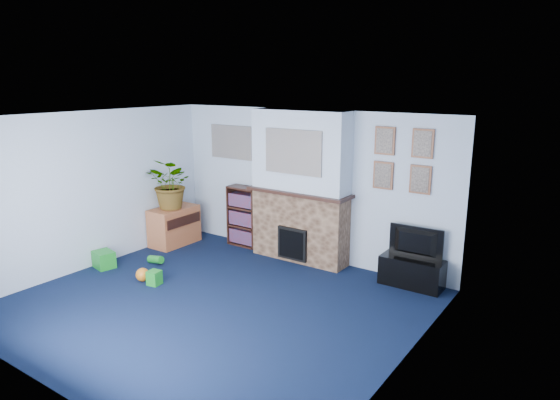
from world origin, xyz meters
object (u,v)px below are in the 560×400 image
Objects in this scene: television at (414,243)px; bookshelf at (244,217)px; tv_stand at (412,271)px; sideboard at (174,225)px.

television is 3.07m from bookshelf.
sideboard is at bearing -171.86° from tv_stand.
tv_stand is 1.02× the size of sideboard.
television is at bearing 90.00° from tv_stand.
bookshelf is at bearing -2.93° from television.
tv_stand is at bearing 88.12° from television.
tv_stand is 1.15× the size of television.
bookshelf is at bearing 178.57° from tv_stand.
sideboard reaches higher than tv_stand.
television is (0.00, 0.02, 0.41)m from tv_stand.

